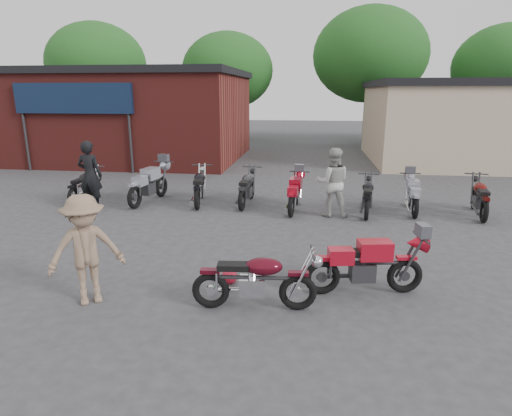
# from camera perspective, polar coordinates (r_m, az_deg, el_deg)

# --- Properties ---
(ground) EXTENTS (90.00, 90.00, 0.00)m
(ground) POSITION_cam_1_polar(r_m,az_deg,el_deg) (7.52, 1.95, -10.32)
(ground) COLOR #37373A
(brick_building) EXTENTS (12.00, 8.00, 4.00)m
(brick_building) POSITION_cam_1_polar(r_m,az_deg,el_deg) (22.92, -17.75, 11.40)
(brick_building) COLOR maroon
(brick_building) RESTS_ON ground
(stucco_building) EXTENTS (10.00, 8.00, 3.50)m
(stucco_building) POSITION_cam_1_polar(r_m,az_deg,el_deg) (23.19, 27.73, 9.81)
(stucco_building) COLOR tan
(stucco_building) RESTS_ON ground
(tree_0) EXTENTS (6.56, 6.56, 8.20)m
(tree_0) POSITION_cam_1_polar(r_m,az_deg,el_deg) (32.28, -20.29, 15.83)
(tree_0) COLOR #13481A
(tree_0) RESTS_ON ground
(tree_1) EXTENTS (5.92, 5.92, 7.40)m
(tree_1) POSITION_cam_1_polar(r_m,az_deg,el_deg) (29.31, -3.76, 16.07)
(tree_1) COLOR #13481A
(tree_1) RESTS_ON ground
(tree_2) EXTENTS (7.04, 7.04, 8.80)m
(tree_2) POSITION_cam_1_polar(r_m,az_deg,el_deg) (28.98, 14.80, 17.02)
(tree_2) COLOR #13481A
(tree_2) RESTS_ON ground
(tree_3) EXTENTS (6.08, 6.08, 7.60)m
(tree_3) POSITION_cam_1_polar(r_m,az_deg,el_deg) (30.93, 30.05, 14.28)
(tree_3) COLOR #13481A
(tree_3) RESTS_ON ground
(vintage_motorcycle) EXTENTS (1.89, 0.76, 1.07)m
(vintage_motorcycle) POSITION_cam_1_polar(r_m,az_deg,el_deg) (6.56, 0.07, -9.16)
(vintage_motorcycle) COLOR #4B0915
(vintage_motorcycle) RESTS_ON ground
(sportbike) EXTENTS (1.98, 0.94, 1.10)m
(sportbike) POSITION_cam_1_polar(r_m,az_deg,el_deg) (7.27, 14.57, -7.02)
(sportbike) COLOR red
(sportbike) RESTS_ON ground
(helmet) EXTENTS (0.32, 0.32, 0.26)m
(helmet) POSITION_cam_1_polar(r_m,az_deg,el_deg) (7.57, -3.57, -9.10)
(helmet) COLOR #AB1225
(helmet) RESTS_ON ground
(person_dark) EXTENTS (0.74, 0.51, 1.95)m
(person_dark) POSITION_cam_1_polar(r_m,az_deg,el_deg) (12.98, -21.25, 4.11)
(person_dark) COLOR black
(person_dark) RESTS_ON ground
(person_light) EXTENTS (0.92, 0.73, 1.84)m
(person_light) POSITION_cam_1_polar(r_m,az_deg,el_deg) (11.54, 10.18, 3.37)
(person_light) COLOR #AEAEAA
(person_light) RESTS_ON ground
(person_tan) EXTENTS (1.31, 1.17, 1.76)m
(person_tan) POSITION_cam_1_polar(r_m,az_deg,el_deg) (7.15, -21.74, -5.21)
(person_tan) COLOR #8A6E55
(person_tan) RESTS_ON ground
(row_bike_0) EXTENTS (0.65, 1.85, 1.06)m
(row_bike_0) POSITION_cam_1_polar(r_m,az_deg,el_deg) (14.06, -21.91, 2.98)
(row_bike_0) COLOR black
(row_bike_0) RESTS_ON ground
(row_bike_1) EXTENTS (1.04, 2.21, 1.23)m
(row_bike_1) POSITION_cam_1_polar(r_m,az_deg,el_deg) (13.30, -14.09, 3.36)
(row_bike_1) COLOR #9B9CA9
(row_bike_1) RESTS_ON ground
(row_bike_2) EXTENTS (0.95, 2.05, 1.15)m
(row_bike_2) POSITION_cam_1_polar(r_m,az_deg,el_deg) (12.87, -7.53, 3.11)
(row_bike_2) COLOR black
(row_bike_2) RESTS_ON ground
(row_bike_3) EXTENTS (0.73, 1.95, 1.12)m
(row_bike_3) POSITION_cam_1_polar(r_m,az_deg,el_deg) (12.65, -1.21, 2.95)
(row_bike_3) COLOR #27272A
(row_bike_3) RESTS_ON ground
(row_bike_4) EXTENTS (0.79, 1.93, 1.09)m
(row_bike_4) POSITION_cam_1_polar(r_m,az_deg,el_deg) (12.04, 5.24, 2.19)
(row_bike_4) COLOR #B10E23
(row_bike_4) RESTS_ON ground
(row_bike_5) EXTENTS (0.84, 1.91, 1.07)m
(row_bike_5) POSITION_cam_1_polar(r_m,az_deg,el_deg) (12.10, 14.65, 1.79)
(row_bike_5) COLOR black
(row_bike_5) RESTS_ON ground
(row_bike_6) EXTENTS (0.76, 1.88, 1.06)m
(row_bike_6) POSITION_cam_1_polar(r_m,az_deg,el_deg) (12.61, 20.16, 1.86)
(row_bike_6) COLOR #9494A2
(row_bike_6) RESTS_ON ground
(row_bike_7) EXTENTS (0.95, 2.01, 1.12)m
(row_bike_7) POSITION_cam_1_polar(r_m,az_deg,el_deg) (12.97, 27.71, 1.51)
(row_bike_7) COLOR #510C0A
(row_bike_7) RESTS_ON ground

